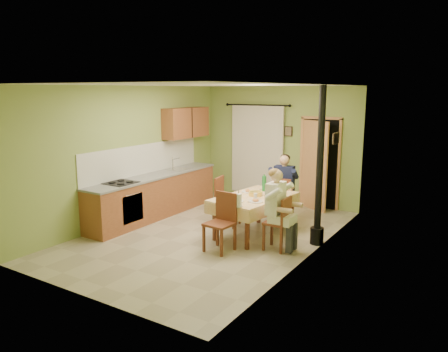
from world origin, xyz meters
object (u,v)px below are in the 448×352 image
Objects in this scene: chair_far at (283,208)px; chair_right at (277,233)px; chair_near at (220,234)px; man_right at (277,200)px; dining_table at (254,215)px; stove_flue at (319,188)px; man_far at (284,180)px; chair_left at (227,211)px.

chair_right is (0.60, -1.54, -0.00)m from chair_far.
man_right is (0.79, 0.57, 0.59)m from chair_near.
chair_far reaches higher than chair_right.
man_right is at bearing -26.59° from dining_table.
chair_right is at bearing -126.87° from stove_flue.
stove_flue reaches higher than dining_table.
man_far is (0.11, 1.08, 0.50)m from dining_table.
chair_left is (-0.85, -0.82, 0.00)m from chair_far.
dining_table is 1.08m from chair_far.
man_right is (0.59, -1.54, 0.59)m from chair_far.
man_right is (0.59, -1.55, 0.00)m from man_far.
stove_flue is at bearing -48.44° from chair_far.
chair_near is (-0.20, -2.11, 0.00)m from chair_far.
dining_table is 0.98m from man_right.
dining_table is 1.79× the size of chair_near.
chair_right is 1.76m from man_far.
chair_far is at bearing 20.27° from chair_right.
man_far is 1.00× the size of man_right.
stove_flue is (1.93, -0.08, 0.73)m from chair_left.
chair_right is at bearing -26.11° from dining_table.
chair_near is (-0.09, -1.04, -0.09)m from dining_table.
dining_table is at bearing -90.04° from chair_near.
man_far is 1.42m from stove_flue.
chair_far reaches higher than dining_table.
man_right is 0.50× the size of stove_flue.
chair_far is 1.18m from chair_left.
stove_flue is at bearing 15.28° from dining_table.
chair_left is 0.71× the size of man_far.
dining_table is 1.89× the size of chair_far.
chair_near is 0.36× the size of stove_flue.
chair_far is 0.34× the size of stove_flue.
man_right reaches higher than chair_far.
chair_left is (-0.74, 0.25, -0.09)m from dining_table.
chair_far is 1.59m from stove_flue.
chair_near is at bearing 16.48° from chair_left.
dining_table is 1.05m from chair_near.
chair_right is (0.72, -0.47, -0.09)m from dining_table.
chair_far is at bearing 140.25° from stove_flue.
stove_flue is at bearing 77.33° from chair_left.
chair_far is 0.95× the size of chair_near.
man_right reaches higher than dining_table.
chair_far is 0.59m from man_far.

